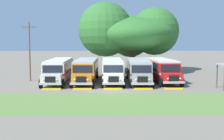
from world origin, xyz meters
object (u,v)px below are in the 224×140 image
Objects in this scene: broad_shade_tree at (130,33)px; utility_pole at (30,50)px; parked_bus_slot_2 at (112,69)px; parked_bus_slot_4 at (161,69)px; parked_bus_slot_0 at (59,69)px; parked_bus_slot_3 at (138,69)px; parked_bus_slot_1 at (86,69)px.

utility_pole is at bearing -143.16° from broad_shade_tree.
parked_bus_slot_2 and parked_bus_slot_4 have the same top height.
parked_bus_slot_0 is 4.57m from utility_pole.
broad_shade_tree is (-0.11, 11.18, 4.86)m from parked_bus_slot_3.
parked_bus_slot_0 is 1.00× the size of parked_bus_slot_3.
parked_bus_slot_4 is (9.58, 0.70, 0.00)m from parked_bus_slot_1.
broad_shade_tree is at bearing 138.08° from parked_bus_slot_0.
parked_bus_slot_3 is (3.29, -0.21, 0.00)m from parked_bus_slot_2.
broad_shade_tree reaches higher than parked_bus_slot_0.
parked_bus_slot_3 is (10.02, -0.14, 0.00)m from parked_bus_slot_0.
parked_bus_slot_0 is 6.73m from parked_bus_slot_2.
parked_bus_slot_1 is 0.66× the size of broad_shade_tree.
parked_bus_slot_1 is 3.29m from parked_bus_slot_2.
parked_bus_slot_4 is at bearing 107.12° from parked_bus_slot_3.
broad_shade_tree is 17.30m from utility_pole.
parked_bus_slot_0 is at bearing -88.78° from parked_bus_slot_1.
utility_pole is at bearing -94.77° from parked_bus_slot_1.
utility_pole reaches higher than parked_bus_slot_4.
utility_pole is at bearing -94.20° from parked_bus_slot_4.
parked_bus_slot_3 is at bearing 89.19° from parked_bus_slot_0.
utility_pole reaches higher than parked_bus_slot_3.
parked_bus_slot_3 is 12.19m from broad_shade_tree.
parked_bus_slot_0 and parked_bus_slot_3 have the same top height.
parked_bus_slot_3 is 0.99× the size of parked_bus_slot_4.
broad_shade_tree is 2.20× the size of utility_pole.
parked_bus_slot_2 is at bearing -92.08° from parked_bus_slot_3.
parked_bus_slot_1 and parked_bus_slot_2 have the same top height.
parked_bus_slot_4 is (13.02, 0.69, 0.00)m from parked_bus_slot_0.
parked_bus_slot_0 is 1.00× the size of parked_bus_slot_1.
parked_bus_slot_0 is at bearing -89.66° from parked_bus_slot_2.
broad_shade_tree is at bearing 163.52° from parked_bus_slot_2.
parked_bus_slot_2 is at bearing 93.00° from parked_bus_slot_1.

